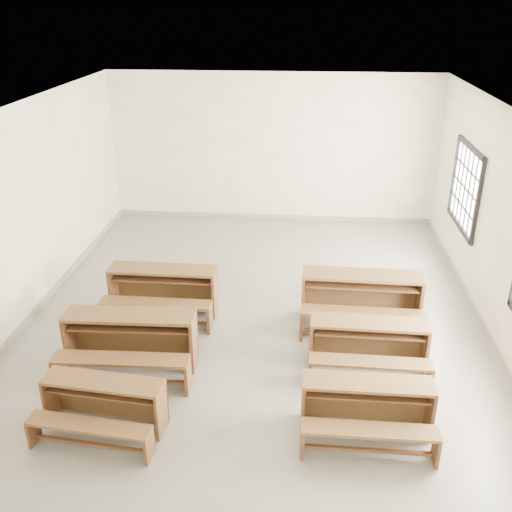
# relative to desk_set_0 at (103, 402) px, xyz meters

# --- Properties ---
(room) EXTENTS (8.50, 8.50, 3.20)m
(room) POSITION_rel_desk_set_0_xyz_m (1.61, 2.76, 1.78)
(room) COLOR slate
(room) RESTS_ON ground
(desk_set_0) EXTENTS (1.46, 0.86, 0.63)m
(desk_set_0) POSITION_rel_desk_set_0_xyz_m (0.00, 0.00, 0.00)
(desk_set_0) COLOR brown
(desk_set_0) RESTS_ON ground
(desk_set_1) EXTENTS (1.75, 0.94, 0.78)m
(desk_set_1) POSITION_rel_desk_set_0_xyz_m (-0.03, 1.21, 0.09)
(desk_set_1) COLOR brown
(desk_set_1) RESTS_ON ground
(desk_set_2) EXTENTS (1.68, 0.89, 0.75)m
(desk_set_2) POSITION_rel_desk_set_0_xyz_m (0.07, 2.68, 0.07)
(desk_set_2) COLOR brown
(desk_set_2) RESTS_ON ground
(desk_set_3) EXTENTS (1.48, 0.78, 0.66)m
(desk_set_3) POSITION_rel_desk_set_0_xyz_m (3.00, 0.18, 0.02)
(desk_set_3) COLOR brown
(desk_set_3) RESTS_ON ground
(desk_set_4) EXTENTS (1.56, 0.83, 0.70)m
(desk_set_4) POSITION_rel_desk_set_0_xyz_m (3.13, 1.43, 0.04)
(desk_set_4) COLOR brown
(desk_set_4) RESTS_ON ground
(desk_set_5) EXTENTS (1.82, 0.97, 0.81)m
(desk_set_5) POSITION_rel_desk_set_0_xyz_m (3.13, 2.62, 0.10)
(desk_set_5) COLOR brown
(desk_set_5) RESTS_ON ground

